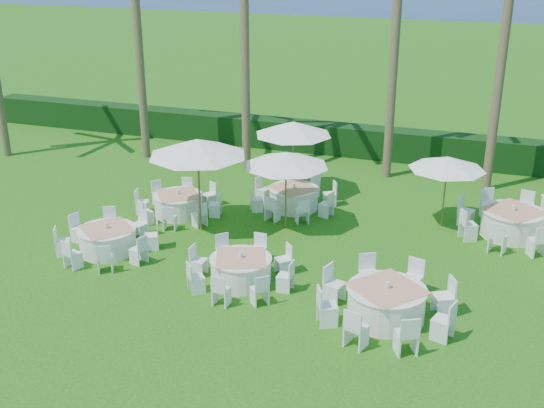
{
  "coord_description": "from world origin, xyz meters",
  "views": [
    {
      "loc": [
        5.7,
        -14.33,
        8.49
      ],
      "look_at": [
        -0.22,
        2.66,
        1.3
      ],
      "focal_mm": 45.0,
      "sensor_mm": 36.0,
      "label": 1
    }
  ],
  "objects_px": {
    "banquet_table_b": "(241,269)",
    "banquet_table_d": "(179,204)",
    "banquet_table_f": "(512,222)",
    "umbrella_b": "(286,159)",
    "banquet_table_e": "(294,197)",
    "umbrella_c": "(293,128)",
    "umbrella_d": "(447,163)",
    "banquet_table_c": "(386,303)",
    "umbrella_a": "(197,147)",
    "banquet_table_a": "(108,239)"
  },
  "relations": [
    {
      "from": "banquet_table_b",
      "to": "banquet_table_f",
      "type": "relative_size",
      "value": 0.87
    },
    {
      "from": "umbrella_b",
      "to": "banquet_table_f",
      "type": "bearing_deg",
      "value": 14.23
    },
    {
      "from": "banquet_table_d",
      "to": "banquet_table_f",
      "type": "xyz_separation_m",
      "value": [
        10.16,
        1.82,
        0.06
      ]
    },
    {
      "from": "umbrella_b",
      "to": "umbrella_c",
      "type": "xyz_separation_m",
      "value": [
        -0.66,
        2.79,
        0.16
      ]
    },
    {
      "from": "umbrella_b",
      "to": "umbrella_c",
      "type": "relative_size",
      "value": 0.99
    },
    {
      "from": "banquet_table_b",
      "to": "banquet_table_c",
      "type": "height_order",
      "value": "banquet_table_c"
    },
    {
      "from": "banquet_table_d",
      "to": "umbrella_a",
      "type": "xyz_separation_m",
      "value": [
        1.17,
        -0.87,
        2.27
      ]
    },
    {
      "from": "banquet_table_e",
      "to": "umbrella_b",
      "type": "distance_m",
      "value": 2.45
    },
    {
      "from": "banquet_table_e",
      "to": "umbrella_d",
      "type": "height_order",
      "value": "umbrella_d"
    },
    {
      "from": "banquet_table_c",
      "to": "umbrella_a",
      "type": "xyz_separation_m",
      "value": [
        -6.29,
        3.3,
        2.2
      ]
    },
    {
      "from": "umbrella_a",
      "to": "umbrella_d",
      "type": "height_order",
      "value": "umbrella_a"
    },
    {
      "from": "banquet_table_c",
      "to": "umbrella_c",
      "type": "xyz_separation_m",
      "value": [
        -4.55,
        7.11,
        1.95
      ]
    },
    {
      "from": "umbrella_a",
      "to": "umbrella_c",
      "type": "distance_m",
      "value": 4.19
    },
    {
      "from": "banquet_table_a",
      "to": "umbrella_b",
      "type": "height_order",
      "value": "umbrella_b"
    },
    {
      "from": "banquet_table_a",
      "to": "umbrella_b",
      "type": "bearing_deg",
      "value": 37.81
    },
    {
      "from": "umbrella_a",
      "to": "banquet_table_c",
      "type": "bearing_deg",
      "value": -27.68
    },
    {
      "from": "umbrella_c",
      "to": "banquet_table_d",
      "type": "bearing_deg",
      "value": -134.8
    },
    {
      "from": "banquet_table_b",
      "to": "banquet_table_e",
      "type": "height_order",
      "value": "banquet_table_e"
    },
    {
      "from": "banquet_table_a",
      "to": "banquet_table_f",
      "type": "distance_m",
      "value": 11.91
    },
    {
      "from": "banquet_table_c",
      "to": "umbrella_c",
      "type": "relative_size",
      "value": 1.24
    },
    {
      "from": "banquet_table_a",
      "to": "banquet_table_d",
      "type": "relative_size",
      "value": 1.03
    },
    {
      "from": "banquet_table_a",
      "to": "banquet_table_b",
      "type": "distance_m",
      "value": 4.28
    },
    {
      "from": "banquet_table_e",
      "to": "umbrella_a",
      "type": "relative_size",
      "value": 0.97
    },
    {
      "from": "banquet_table_e",
      "to": "umbrella_c",
      "type": "xyz_separation_m",
      "value": [
        -0.41,
        1.19,
        2.0
      ]
    },
    {
      "from": "umbrella_d",
      "to": "umbrella_b",
      "type": "bearing_deg",
      "value": -159.63
    },
    {
      "from": "banquet_table_e",
      "to": "umbrella_a",
      "type": "height_order",
      "value": "umbrella_a"
    },
    {
      "from": "umbrella_d",
      "to": "banquet_table_f",
      "type": "bearing_deg",
      "value": -0.46
    },
    {
      "from": "banquet_table_b",
      "to": "umbrella_b",
      "type": "distance_m",
      "value": 4.18
    },
    {
      "from": "banquet_table_c",
      "to": "umbrella_a",
      "type": "height_order",
      "value": "umbrella_a"
    },
    {
      "from": "banquet_table_a",
      "to": "banquet_table_b",
      "type": "relative_size",
      "value": 1.01
    },
    {
      "from": "banquet_table_a",
      "to": "umbrella_b",
      "type": "distance_m",
      "value": 5.68
    },
    {
      "from": "banquet_table_e",
      "to": "umbrella_a",
      "type": "bearing_deg",
      "value": -129.44
    },
    {
      "from": "banquet_table_d",
      "to": "banquet_table_f",
      "type": "bearing_deg",
      "value": 10.16
    },
    {
      "from": "banquet_table_d",
      "to": "umbrella_d",
      "type": "distance_m",
      "value": 8.49
    },
    {
      "from": "banquet_table_e",
      "to": "umbrella_c",
      "type": "distance_m",
      "value": 2.36
    },
    {
      "from": "banquet_table_c",
      "to": "umbrella_c",
      "type": "bearing_deg",
      "value": 122.63
    },
    {
      "from": "umbrella_b",
      "to": "umbrella_d",
      "type": "distance_m",
      "value": 4.85
    },
    {
      "from": "banquet_table_c",
      "to": "umbrella_a",
      "type": "relative_size",
      "value": 1.1
    },
    {
      "from": "banquet_table_c",
      "to": "umbrella_c",
      "type": "height_order",
      "value": "umbrella_c"
    },
    {
      "from": "banquet_table_e",
      "to": "umbrella_b",
      "type": "xyz_separation_m",
      "value": [
        0.25,
        -1.6,
        1.84
      ]
    },
    {
      "from": "banquet_table_b",
      "to": "banquet_table_d",
      "type": "bearing_deg",
      "value": 134.87
    },
    {
      "from": "umbrella_b",
      "to": "umbrella_d",
      "type": "xyz_separation_m",
      "value": [
        4.54,
        1.69,
        -0.15
      ]
    },
    {
      "from": "banquet_table_b",
      "to": "banquet_table_c",
      "type": "relative_size",
      "value": 0.87
    },
    {
      "from": "umbrella_d",
      "to": "banquet_table_a",
      "type": "bearing_deg",
      "value": -150.45
    },
    {
      "from": "umbrella_a",
      "to": "banquet_table_b",
      "type": "bearing_deg",
      "value": -48.57
    },
    {
      "from": "banquet_table_d",
      "to": "banquet_table_f",
      "type": "distance_m",
      "value": 10.32
    },
    {
      "from": "umbrella_c",
      "to": "umbrella_d",
      "type": "distance_m",
      "value": 5.32
    },
    {
      "from": "banquet_table_d",
      "to": "umbrella_d",
      "type": "bearing_deg",
      "value": 12.75
    },
    {
      "from": "banquet_table_a",
      "to": "banquet_table_c",
      "type": "bearing_deg",
      "value": -7.18
    },
    {
      "from": "banquet_table_b",
      "to": "umbrella_d",
      "type": "relative_size",
      "value": 1.21
    }
  ]
}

